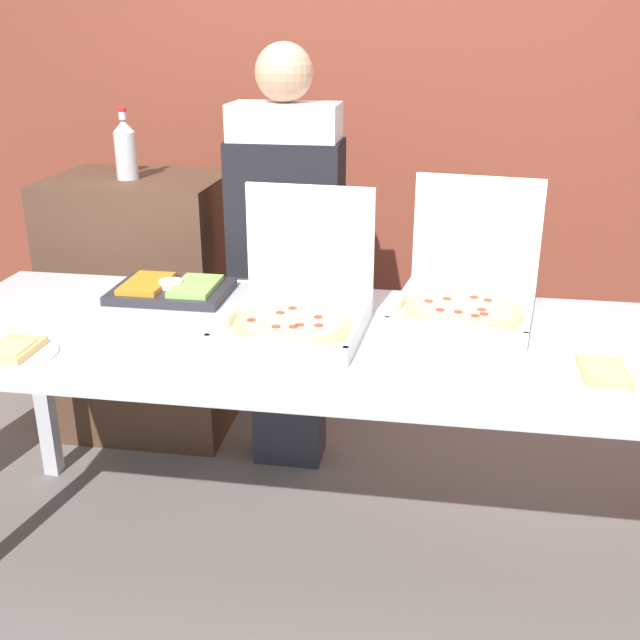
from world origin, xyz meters
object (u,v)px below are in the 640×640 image
object	(u,v)px
pizza_box_far_right	(467,292)
soda_bottle	(126,149)
pizza_box_far_left	(298,305)
person_server_vest	(287,243)
paper_plate_front_left	(604,374)
paper_plate_front_center	(14,351)
veggie_tray	(171,289)
soda_can_silver	(123,158)

from	to	relation	value
pizza_box_far_right	soda_bottle	bearing A→B (deg)	165.40
pizza_box_far_left	soda_bottle	world-z (taller)	soda_bottle
person_server_vest	soda_bottle	bearing A→B (deg)	-12.55
pizza_box_far_left	paper_plate_front_left	size ratio (longest dim) A/B	2.06
paper_plate_front_center	veggie_tray	size ratio (longest dim) A/B	0.61
pizza_box_far_right	person_server_vest	distance (m)	0.80
pizza_box_far_left	paper_plate_front_center	xyz separation A→B (m)	(-0.76, -0.33, -0.06)
soda_bottle	paper_plate_front_left	bearing A→B (deg)	-30.72
paper_plate_front_left	soda_can_silver	bearing A→B (deg)	147.03
veggie_tray	soda_can_silver	distance (m)	0.90
paper_plate_front_left	soda_bottle	distance (m)	2.04
veggie_tray	soda_can_silver	size ratio (longest dim) A/B	3.18
pizza_box_far_right	person_server_vest	xyz separation A→B (m)	(-0.68, 0.43, 0.01)
paper_plate_front_center	soda_bottle	size ratio (longest dim) A/B	0.86
pizza_box_far_left	person_server_vest	size ratio (longest dim) A/B	0.27
pizza_box_far_right	soda_can_silver	world-z (taller)	pizza_box_far_right
paper_plate_front_left	soda_bottle	xyz separation A→B (m)	(-1.72, 1.02, 0.40)
veggie_tray	pizza_box_far_left	bearing A→B (deg)	-24.85
pizza_box_far_left	person_server_vest	bearing A→B (deg)	108.09
soda_can_silver	paper_plate_front_left	bearing A→B (deg)	-32.97
paper_plate_front_center	veggie_tray	xyz separation A→B (m)	(0.27, 0.56, 0.01)
paper_plate_front_left	soda_can_silver	distance (m)	2.17
soda_bottle	pizza_box_far_left	bearing A→B (deg)	-42.92
pizza_box_far_left	paper_plate_front_left	xyz separation A→B (m)	(0.87, -0.23, -0.06)
pizza_box_far_right	soda_bottle	xyz separation A→B (m)	(-1.37, 0.59, 0.33)
pizza_box_far_right	veggie_tray	distance (m)	1.00
paper_plate_front_left	soda_can_silver	world-z (taller)	soda_can_silver
paper_plate_front_left	pizza_box_far_right	bearing A→B (deg)	129.04
paper_plate_front_center	person_server_vest	world-z (taller)	person_server_vest
pizza_box_far_right	soda_can_silver	xyz separation A→B (m)	(-1.44, 0.73, 0.27)
veggie_tray	soda_bottle	xyz separation A→B (m)	(-0.37, 0.57, 0.39)
paper_plate_front_left	veggie_tray	xyz separation A→B (m)	(-1.35, 0.45, 0.01)
pizza_box_far_right	pizza_box_far_left	bearing A→B (deg)	-149.54
soda_can_silver	person_server_vest	size ratio (longest dim) A/B	0.07
person_server_vest	pizza_box_far_right	bearing A→B (deg)	147.28
paper_plate_front_center	person_server_vest	xyz separation A→B (m)	(0.60, 0.97, 0.08)
soda_bottle	person_server_vest	distance (m)	0.78
paper_plate_front_center	soda_bottle	xyz separation A→B (m)	(-0.10, 1.12, 0.40)
pizza_box_far_right	paper_plate_front_left	size ratio (longest dim) A/B	2.23
pizza_box_far_right	paper_plate_front_center	size ratio (longest dim) A/B	2.04
soda_bottle	paper_plate_front_center	bearing A→B (deg)	-85.11
pizza_box_far_right	veggie_tray	size ratio (longest dim) A/B	1.25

